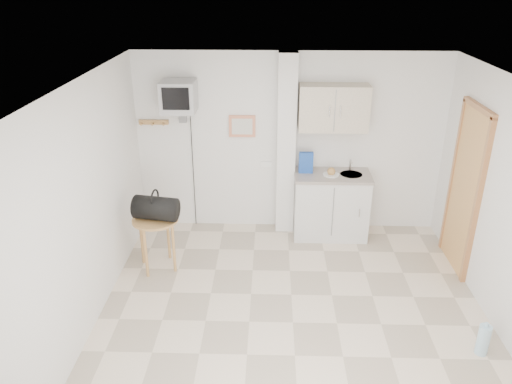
{
  "coord_description": "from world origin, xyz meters",
  "views": [
    {
      "loc": [
        -0.26,
        -4.3,
        3.42
      ],
      "look_at": [
        -0.41,
        0.6,
        1.25
      ],
      "focal_mm": 35.0,
      "sensor_mm": 36.0,
      "label": 1
    }
  ],
  "objects_px": {
    "round_table": "(156,226)",
    "crt_television": "(179,98)",
    "water_bottle": "(483,340)",
    "duffel_bag": "(156,208)"
  },
  "relations": [
    {
      "from": "round_table",
      "to": "crt_television",
      "type": "bearing_deg",
      "value": 78.36
    },
    {
      "from": "crt_television",
      "to": "round_table",
      "type": "height_order",
      "value": "crt_television"
    },
    {
      "from": "crt_television",
      "to": "water_bottle",
      "type": "bearing_deg",
      "value": -36.6
    },
    {
      "from": "crt_television",
      "to": "water_bottle",
      "type": "relative_size",
      "value": 5.98
    },
    {
      "from": "duffel_bag",
      "to": "water_bottle",
      "type": "bearing_deg",
      "value": -12.24
    },
    {
      "from": "round_table",
      "to": "water_bottle",
      "type": "bearing_deg",
      "value": -22.76
    },
    {
      "from": "crt_television",
      "to": "round_table",
      "type": "relative_size",
      "value": 3.15
    },
    {
      "from": "water_bottle",
      "to": "crt_television",
      "type": "bearing_deg",
      "value": 143.4
    },
    {
      "from": "crt_television",
      "to": "duffel_bag",
      "type": "xyz_separation_m",
      "value": [
        -0.18,
        -0.98,
        -1.11
      ]
    },
    {
      "from": "duffel_bag",
      "to": "water_bottle",
      "type": "height_order",
      "value": "duffel_bag"
    }
  ]
}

